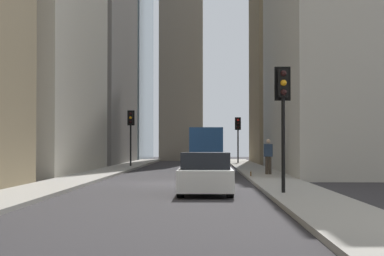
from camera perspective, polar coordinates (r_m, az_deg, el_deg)
The scene contains 12 objects.
ground_plane at distance 30.07m, azimuth -1.54°, elevation -4.58°, with size 135.00×135.00×0.00m, color #302D30.
sidewalk_right at distance 30.61m, azimuth -10.01°, elevation -4.37°, with size 90.00×2.20×0.14m, color #A8A399.
sidewalk_left at distance 30.18m, azimuth 7.05°, elevation -4.42°, with size 90.00×2.20×0.14m, color #A8A399.
building_left_far at distance 63.07m, azimuth 9.65°, elevation 8.26°, with size 13.71×10.50×24.45m.
building_left_midfar at distance 42.70m, azimuth 13.74°, elevation 8.85°, with size 19.99×10.50×18.46m.
delivery_truck at distance 49.10m, azimuth 1.17°, elevation -1.64°, with size 6.46×2.25×2.84m.
sedan_white at distance 23.14m, azimuth 1.11°, elevation -3.88°, with size 4.30×1.78×1.42m.
traffic_light_foreground at distance 22.42m, azimuth 7.50°, elevation 2.34°, with size 0.43×0.52×4.05m.
traffic_light_midblock at distance 50.76m, azimuth -5.06°, elevation 0.24°, with size 0.43×0.52×4.06m.
traffic_light_far_junction at distance 59.96m, azimuth 3.80°, elevation -0.10°, with size 0.43×0.52×3.93m.
pedestrian at distance 36.38m, azimuth 6.29°, elevation -2.22°, with size 0.26×0.44×1.83m.
discarded_bottle at distance 34.11m, azimuth 4.86°, elevation -3.78°, with size 0.07×0.07×0.27m.
Camera 1 is at (-29.99, -1.45, 1.66)m, focal length 64.91 mm.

